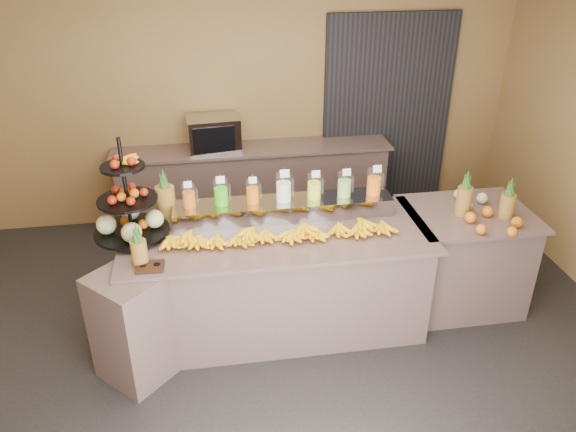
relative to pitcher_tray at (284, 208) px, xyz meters
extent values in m
plane|color=black|center=(-0.10, -0.58, -1.01)|extent=(6.00, 6.00, 0.00)
cube|color=olive|center=(-0.10, 1.93, 0.39)|extent=(6.00, 0.02, 2.80)
cube|color=black|center=(1.50, 1.88, 0.19)|extent=(1.50, 0.06, 2.20)
cube|color=gray|center=(-0.10, -0.28, -0.56)|extent=(2.40, 0.90, 0.90)
cube|color=gray|center=(-0.10, -0.28, -0.09)|extent=(2.50, 1.00, 0.03)
cube|color=gray|center=(-1.25, -0.68, -0.56)|extent=(0.71, 0.71, 0.90)
cube|color=gray|center=(1.60, -0.18, -0.56)|extent=(1.00, 0.80, 0.90)
cube|color=gray|center=(1.60, -0.18, -0.09)|extent=(1.08, 0.88, 0.03)
cube|color=gray|center=(-0.10, 1.67, -0.56)|extent=(3.00, 0.50, 0.90)
cube|color=gray|center=(-0.10, 1.67, -0.09)|extent=(3.10, 0.55, 0.03)
cube|color=gray|center=(0.00, 0.00, 0.00)|extent=(1.85, 0.30, 0.15)
cylinder|color=silver|center=(-0.78, 0.00, 0.17)|extent=(0.11, 0.11, 0.20)
cylinder|color=#CE580E|center=(-0.78, 0.00, 0.14)|extent=(0.10, 0.10, 0.14)
cylinder|color=gray|center=(-0.79, 0.01, 0.22)|extent=(0.01, 0.01, 0.23)
cube|color=white|center=(-0.78, -0.05, 0.30)|extent=(0.06, 0.02, 0.05)
cylinder|color=silver|center=(-0.52, 0.00, 0.19)|extent=(0.12, 0.12, 0.22)
cylinder|color=#30C10C|center=(-0.52, 0.00, 0.15)|extent=(0.11, 0.11, 0.15)
cylinder|color=gray|center=(-0.54, 0.01, 0.24)|extent=(0.01, 0.01, 0.26)
cube|color=white|center=(-0.52, -0.06, 0.33)|extent=(0.07, 0.02, 0.06)
cylinder|color=silver|center=(-0.26, 0.00, 0.18)|extent=(0.11, 0.11, 0.20)
cylinder|color=#E46601|center=(-0.26, 0.00, 0.14)|extent=(0.10, 0.10, 0.14)
cylinder|color=gray|center=(-0.27, 0.01, 0.22)|extent=(0.01, 0.01, 0.24)
cube|color=white|center=(-0.26, -0.05, 0.30)|extent=(0.06, 0.02, 0.05)
cylinder|color=silver|center=(0.00, 0.00, 0.19)|extent=(0.13, 0.13, 0.24)
cylinder|color=white|center=(0.00, 0.00, 0.16)|extent=(0.12, 0.12, 0.16)
cylinder|color=gray|center=(-0.02, 0.01, 0.25)|extent=(0.01, 0.01, 0.28)
cube|color=white|center=(0.00, -0.06, 0.35)|extent=(0.08, 0.02, 0.07)
cylinder|color=silver|center=(0.26, 0.00, 0.18)|extent=(0.12, 0.12, 0.22)
cylinder|color=yellow|center=(0.26, 0.00, 0.15)|extent=(0.11, 0.11, 0.15)
cylinder|color=gray|center=(0.25, 0.01, 0.23)|extent=(0.01, 0.01, 0.26)
cube|color=white|center=(0.26, -0.05, 0.32)|extent=(0.07, 0.02, 0.06)
cylinder|color=silver|center=(0.52, 0.00, 0.18)|extent=(0.12, 0.12, 0.22)
cylinder|color=#82CD49|center=(0.52, 0.00, 0.15)|extent=(0.11, 0.11, 0.15)
cylinder|color=gray|center=(0.51, 0.01, 0.23)|extent=(0.01, 0.01, 0.26)
cube|color=white|center=(0.52, -0.05, 0.32)|extent=(0.07, 0.02, 0.06)
cylinder|color=silver|center=(0.78, 0.00, 0.19)|extent=(0.12, 0.12, 0.23)
cylinder|color=orange|center=(0.78, 0.00, 0.15)|extent=(0.12, 0.12, 0.16)
cylinder|color=gray|center=(0.76, 0.01, 0.24)|extent=(0.01, 0.01, 0.27)
cube|color=white|center=(0.78, -0.06, 0.34)|extent=(0.07, 0.02, 0.06)
ellipsoid|color=#ECAE0B|center=(-0.93, -0.36, -0.03)|extent=(0.23, 0.17, 0.10)
ellipsoid|color=#ECAE0B|center=(-0.74, -0.36, -0.03)|extent=(0.23, 0.17, 0.10)
ellipsoid|color=#ECAE0B|center=(-0.56, -0.36, -0.03)|extent=(0.23, 0.17, 0.10)
ellipsoid|color=#ECAE0B|center=(-0.37, -0.36, -0.03)|extent=(0.23, 0.17, 0.10)
ellipsoid|color=#ECAE0B|center=(-0.18, -0.36, -0.03)|extent=(0.23, 0.17, 0.10)
ellipsoid|color=#ECAE0B|center=(0.00, -0.36, -0.03)|extent=(0.23, 0.17, 0.10)
ellipsoid|color=#ECAE0B|center=(0.19, -0.36, -0.03)|extent=(0.23, 0.17, 0.10)
ellipsoid|color=#ECAE0B|center=(0.38, -0.36, -0.03)|extent=(0.23, 0.17, 0.10)
ellipsoid|color=#ECAE0B|center=(0.56, -0.36, -0.03)|extent=(0.23, 0.17, 0.10)
ellipsoid|color=#ECAE0B|center=(0.75, -0.36, -0.03)|extent=(0.23, 0.17, 0.10)
ellipsoid|color=#ECAE0B|center=(-0.76, -0.36, 0.04)|extent=(0.19, 0.15, 0.09)
ellipsoid|color=#ECAE0B|center=(-0.32, -0.36, 0.04)|extent=(0.19, 0.15, 0.09)
ellipsoid|color=#ECAE0B|center=(0.13, -0.36, 0.04)|extent=(0.19, 0.15, 0.09)
ellipsoid|color=#ECAE0B|center=(0.58, -0.36, 0.04)|extent=(0.19, 0.15, 0.09)
cylinder|color=black|center=(-1.25, -0.15, 0.34)|extent=(0.04, 0.04, 0.83)
cylinder|color=black|center=(-1.25, -0.15, -0.03)|extent=(0.70, 0.70, 0.02)
cylinder|color=black|center=(-1.25, -0.15, 0.25)|extent=(0.55, 0.55, 0.02)
cylinder|color=black|center=(-1.25, -0.15, 0.53)|extent=(0.40, 0.40, 0.02)
sphere|color=#BCBD81|center=(-1.06, -0.15, 0.06)|extent=(0.16, 0.16, 0.16)
sphere|color=maroon|center=(-1.12, -0.15, 0.30)|extent=(0.07, 0.07, 0.07)
sphere|color=orange|center=(-1.34, -0.15, 0.02)|extent=(0.08, 0.08, 0.08)
cube|color=black|center=(-1.08, -0.65, -0.06)|extent=(0.20, 0.16, 0.03)
cylinder|color=brown|center=(-1.15, -0.59, 0.03)|extent=(0.12, 0.12, 0.20)
cone|color=#1C4617|center=(-1.15, -0.59, 0.21)|extent=(0.06, 0.06, 0.16)
cylinder|color=brown|center=(-0.98, 0.11, 0.07)|extent=(0.16, 0.16, 0.29)
cone|color=#1C4617|center=(-0.98, 0.11, 0.30)|extent=(0.08, 0.08, 0.16)
cylinder|color=brown|center=(1.52, -0.20, 0.05)|extent=(0.14, 0.14, 0.25)
cylinder|color=brown|center=(1.86, -0.30, 0.03)|extent=(0.13, 0.13, 0.21)
ellipsoid|color=orange|center=(1.68, -0.46, -0.03)|extent=(0.38, 0.25, 0.09)
cube|color=gray|center=(-0.52, 1.67, 0.11)|extent=(0.59, 0.44, 0.37)
camera|label=1|loc=(-0.63, -4.18, 2.17)|focal=35.00mm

